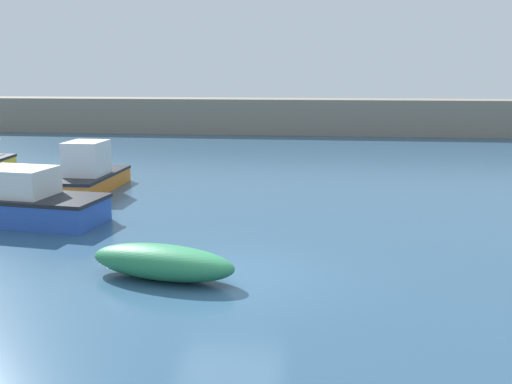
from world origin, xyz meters
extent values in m
cube|color=#2D5170|center=(0.00, 0.00, -0.10)|extent=(120.00, 120.00, 0.20)
cube|color=gray|center=(0.00, 32.62, 1.35)|extent=(51.46, 3.48, 2.71)
cube|color=#2D56B7|center=(-8.02, 4.39, 0.38)|extent=(6.59, 2.79, 0.76)
cube|color=black|center=(-8.02, 4.39, 0.82)|extent=(6.73, 2.84, 0.12)
cube|color=silver|center=(-7.54, 4.33, 1.27)|extent=(2.39, 1.85, 1.01)
cube|color=orange|center=(-7.27, 9.49, 0.28)|extent=(1.81, 4.42, 0.57)
cube|color=black|center=(-7.27, 9.49, 0.63)|extent=(1.84, 4.51, 0.12)
cube|color=silver|center=(-7.27, 9.16, 1.31)|extent=(1.45, 1.66, 1.47)
ellipsoid|color=#287A4C|center=(-1.54, -0.19, 0.40)|extent=(3.77, 1.91, 0.81)
camera|label=1|loc=(2.10, -12.50, 4.74)|focal=40.00mm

